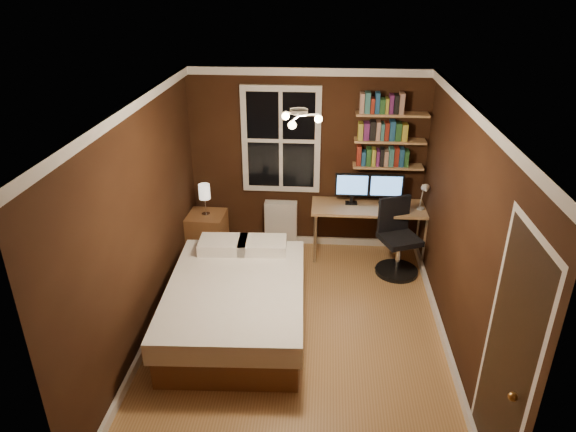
# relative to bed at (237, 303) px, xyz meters

# --- Properties ---
(floor) EXTENTS (4.20, 4.20, 0.00)m
(floor) POSITION_rel_bed_xyz_m (0.68, -0.08, -0.29)
(floor) COLOR olive
(floor) RESTS_ON ground
(wall_back) EXTENTS (3.20, 0.04, 2.50)m
(wall_back) POSITION_rel_bed_xyz_m (0.68, 2.02, 0.96)
(wall_back) COLOR black
(wall_back) RESTS_ON ground
(wall_left) EXTENTS (0.04, 4.20, 2.50)m
(wall_left) POSITION_rel_bed_xyz_m (-0.92, -0.08, 0.96)
(wall_left) COLOR black
(wall_left) RESTS_ON ground
(wall_right) EXTENTS (0.04, 4.20, 2.50)m
(wall_right) POSITION_rel_bed_xyz_m (2.28, -0.08, 0.96)
(wall_right) COLOR black
(wall_right) RESTS_ON ground
(ceiling) EXTENTS (3.20, 4.20, 0.02)m
(ceiling) POSITION_rel_bed_xyz_m (0.68, -0.08, 2.21)
(ceiling) COLOR white
(ceiling) RESTS_ON wall_back
(window) EXTENTS (1.06, 0.06, 1.46)m
(window) POSITION_rel_bed_xyz_m (0.33, 1.99, 1.26)
(window) COLOR silver
(window) RESTS_ON wall_back
(door) EXTENTS (0.03, 0.82, 2.05)m
(door) POSITION_rel_bed_xyz_m (2.27, -1.63, 0.73)
(door) COLOR black
(door) RESTS_ON ground
(door_knob) EXTENTS (0.06, 0.06, 0.06)m
(door_knob) POSITION_rel_bed_xyz_m (2.23, -1.93, 0.71)
(door_knob) COLOR gold
(door_knob) RESTS_ON door
(ceiling_fixture) EXTENTS (0.44, 0.44, 0.18)m
(ceiling_fixture) POSITION_rel_bed_xyz_m (0.68, -0.18, 2.11)
(ceiling_fixture) COLOR beige
(ceiling_fixture) RESTS_ON ceiling
(bookshelf_lower) EXTENTS (0.92, 0.22, 0.03)m
(bookshelf_lower) POSITION_rel_bed_xyz_m (1.76, 1.90, 0.96)
(bookshelf_lower) COLOR #AC8053
(bookshelf_lower) RESTS_ON wall_back
(books_row_lower) EXTENTS (0.66, 0.16, 0.23)m
(books_row_lower) POSITION_rel_bed_xyz_m (1.76, 1.90, 1.09)
(books_row_lower) COLOR maroon
(books_row_lower) RESTS_ON bookshelf_lower
(bookshelf_middle) EXTENTS (0.92, 0.22, 0.03)m
(bookshelf_middle) POSITION_rel_bed_xyz_m (1.76, 1.90, 1.31)
(bookshelf_middle) COLOR #AC8053
(bookshelf_middle) RESTS_ON wall_back
(books_row_middle) EXTENTS (0.54, 0.16, 0.23)m
(books_row_middle) POSITION_rel_bed_xyz_m (1.76, 1.90, 1.44)
(books_row_middle) COLOR navy
(books_row_middle) RESTS_ON bookshelf_middle
(bookshelf_upper) EXTENTS (0.92, 0.22, 0.03)m
(bookshelf_upper) POSITION_rel_bed_xyz_m (1.76, 1.90, 1.66)
(bookshelf_upper) COLOR #AC8053
(bookshelf_upper) RESTS_ON wall_back
(books_row_upper) EXTENTS (0.54, 0.16, 0.23)m
(books_row_upper) POSITION_rel_bed_xyz_m (1.76, 1.90, 1.79)
(books_row_upper) COLOR #235325
(books_row_upper) RESTS_ON bookshelf_upper
(bed) EXTENTS (1.55, 2.09, 0.69)m
(bed) POSITION_rel_bed_xyz_m (0.00, 0.00, 0.00)
(bed) COLOR brown
(bed) RESTS_ON ground
(nightstand) EXTENTS (0.51, 0.51, 0.62)m
(nightstand) POSITION_rel_bed_xyz_m (-0.66, 1.56, 0.01)
(nightstand) COLOR brown
(nightstand) RESTS_ON ground
(bedside_lamp) EXTENTS (0.15, 0.15, 0.44)m
(bedside_lamp) POSITION_rel_bed_xyz_m (-0.66, 1.56, 0.54)
(bedside_lamp) COLOR beige
(bedside_lamp) RESTS_ON nightstand
(radiator) EXTENTS (0.45, 0.16, 0.68)m
(radiator) POSITION_rel_bed_xyz_m (0.32, 1.90, 0.05)
(radiator) COLOR silver
(radiator) RESTS_ON ground
(desk) EXTENTS (1.57, 0.59, 0.74)m
(desk) POSITION_rel_bed_xyz_m (1.55, 1.71, 0.39)
(desk) COLOR #AC8053
(desk) RESTS_ON ground
(monitor_left) EXTENTS (0.46, 0.12, 0.43)m
(monitor_left) POSITION_rel_bed_xyz_m (1.29, 1.79, 0.67)
(monitor_left) COLOR black
(monitor_left) RESTS_ON desk
(monitor_right) EXTENTS (0.46, 0.12, 0.43)m
(monitor_right) POSITION_rel_bed_xyz_m (1.74, 1.79, 0.67)
(monitor_right) COLOR black
(monitor_right) RESTS_ON desk
(desk_lamp) EXTENTS (0.14, 0.32, 0.44)m
(desk_lamp) POSITION_rel_bed_xyz_m (2.20, 1.59, 0.67)
(desk_lamp) COLOR silver
(desk_lamp) RESTS_ON desk
(office_chair) EXTENTS (0.59, 0.59, 1.01)m
(office_chair) POSITION_rel_bed_xyz_m (1.89, 1.31, 0.09)
(office_chair) COLOR black
(office_chair) RESTS_ON ground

